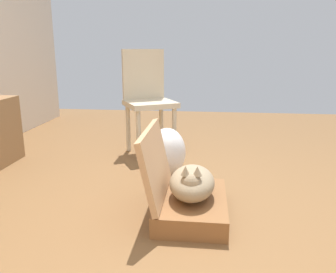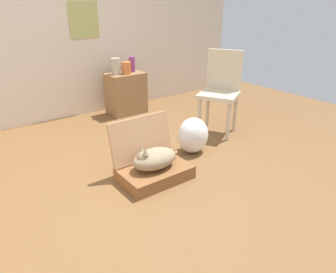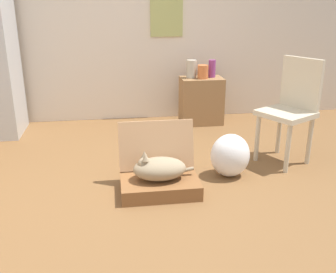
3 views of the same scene
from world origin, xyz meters
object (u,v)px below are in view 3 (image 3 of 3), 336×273
suitcase_base (160,186)px  chair (291,106)px  cat (158,168)px  vase_tall (191,69)px  plastic_bag_white (230,155)px  side_table (201,101)px  vase_short (212,69)px  vase_round (203,72)px

suitcase_base → chair: chair is taller
cat → vase_tall: bearing=70.9°
suitcase_base → vase_tall: 2.09m
vase_tall → chair: size_ratio=0.22×
plastic_bag_white → side_table: 1.63m
vase_short → side_table: bearing=-170.5°
suitcase_base → chair: 1.53m
side_table → vase_short: (0.13, 0.02, 0.41)m
vase_tall → vase_short: (0.27, 0.00, -0.00)m
plastic_bag_white → vase_short: 1.73m
plastic_bag_white → vase_round: (0.10, 1.58, 0.48)m
suitcase_base → chair: bearing=20.7°
vase_short → plastic_bag_white: bearing=-98.0°
plastic_bag_white → vase_tall: 1.72m
vase_tall → vase_round: size_ratio=1.33×
side_table → cat: bearing=-112.9°
suitcase_base → plastic_bag_white: plastic_bag_white is taller
chair → plastic_bag_white: bearing=-97.1°
cat → vase_round: (0.78, 1.81, 0.46)m
chair → side_table: bearing=174.0°
side_table → vase_tall: vase_tall is taller
plastic_bag_white → vase_tall: bearing=91.2°
side_table → vase_round: 0.39m
cat → plastic_bag_white: 0.73m
side_table → vase_short: bearing=9.5°
cat → vase_tall: vase_tall is taller
chair → vase_short: bearing=168.8°
cat → vase_round: bearing=66.6°
plastic_bag_white → side_table: size_ratio=0.67×
cat → plastic_bag_white: size_ratio=1.29×
vase_short → vase_round: 0.15m
vase_round → chair: (0.58, -1.30, -0.12)m
plastic_bag_white → vase_round: 1.65m
cat → vase_tall: 2.05m
vase_round → vase_tall: bearing=153.9°
side_table → vase_round: (0.00, -0.04, 0.38)m
vase_round → cat: bearing=-113.4°
vase_round → plastic_bag_white: bearing=-93.6°
vase_tall → cat: bearing=-109.1°
cat → vase_short: size_ratio=2.38×
cat → side_table: 2.02m
vase_tall → chair: 1.55m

